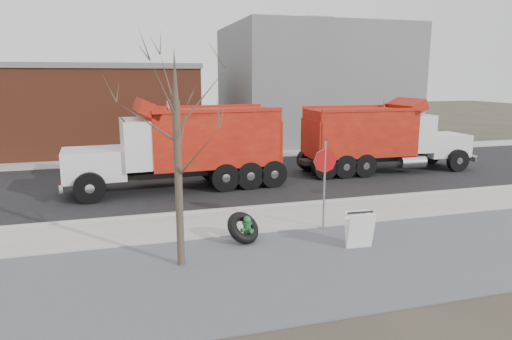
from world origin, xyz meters
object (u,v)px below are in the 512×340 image
object	(u,v)px
stop_sign	(325,170)
dump_truck_red_a	(380,135)
truck_tire	(243,228)
fire_hydrant	(247,230)
dump_truck_red_b	(186,144)
sandwich_board	(359,230)

from	to	relation	value
stop_sign	dump_truck_red_a	bearing A→B (deg)	69.40
truck_tire	stop_sign	xyz separation A→B (m)	(2.59, 0.40, 1.40)
fire_hydrant	dump_truck_red_b	world-z (taller)	dump_truck_red_b
sandwich_board	dump_truck_red_b	xyz separation A→B (m)	(-3.50, 8.00, 1.33)
truck_tire	dump_truck_red_a	size ratio (longest dim) A/B	0.15
stop_sign	dump_truck_red_a	distance (m)	9.38
dump_truck_red_a	fire_hydrant	bearing A→B (deg)	-137.62
stop_sign	dump_truck_red_a	size ratio (longest dim) A/B	0.31
dump_truck_red_a	dump_truck_red_b	world-z (taller)	dump_truck_red_b
fire_hydrant	truck_tire	distance (m)	0.15
dump_truck_red_b	truck_tire	bearing A→B (deg)	91.82
stop_sign	dump_truck_red_b	size ratio (longest dim) A/B	0.31
sandwich_board	truck_tire	bearing A→B (deg)	158.86
dump_truck_red_a	stop_sign	bearing A→B (deg)	-129.45
sandwich_board	dump_truck_red_b	distance (m)	8.84
stop_sign	truck_tire	bearing A→B (deg)	-151.09
truck_tire	sandwich_board	size ratio (longest dim) A/B	1.25
truck_tire	sandwich_board	world-z (taller)	sandwich_board
fire_hydrant	dump_truck_red_a	xyz separation A→B (m)	(8.59, 7.49, 1.41)
dump_truck_red_a	truck_tire	bearing A→B (deg)	-137.97
truck_tire	dump_truck_red_a	xyz separation A→B (m)	(8.71, 7.50, 1.33)
truck_tire	stop_sign	bearing A→B (deg)	8.76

